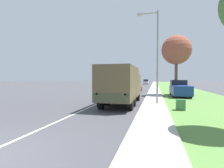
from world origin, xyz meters
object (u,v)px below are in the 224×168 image
(military_truck, at_px, (122,84))
(car_third_ahead, at_px, (133,83))
(car_nearest_ahead, at_px, (135,86))
(lamp_post, at_px, (155,49))
(car_fourth_ahead, at_px, (146,82))
(pickup_truck, at_px, (180,89))
(car_second_ahead, at_px, (129,84))

(military_truck, xyz_separation_m, car_third_ahead, (-3.76, 38.11, -0.93))
(car_nearest_ahead, distance_m, lamp_post, 15.24)
(car_fourth_ahead, distance_m, pickup_truck, 41.51)
(car_nearest_ahead, relative_size, car_third_ahead, 0.94)
(car_fourth_ahead, height_order, lamp_post, lamp_post)
(military_truck, height_order, pickup_truck, military_truck)
(car_second_ahead, height_order, car_third_ahead, car_third_ahead)
(car_nearest_ahead, bearing_deg, car_third_ahead, 97.86)
(car_fourth_ahead, bearing_deg, military_truck, -89.32)
(car_nearest_ahead, height_order, car_second_ahead, car_nearest_ahead)
(car_fourth_ahead, bearing_deg, lamp_post, -86.33)
(car_second_ahead, xyz_separation_m, pickup_truck, (9.08, -22.25, 0.19))
(car_fourth_ahead, bearing_deg, pickup_truck, -81.79)
(car_third_ahead, height_order, car_fourth_ahead, car_fourth_ahead)
(military_truck, height_order, car_second_ahead, military_truck)
(car_nearest_ahead, bearing_deg, car_second_ahead, 101.75)
(military_truck, distance_m, car_second_ahead, 30.50)
(car_second_ahead, bearing_deg, military_truck, -82.96)
(pickup_truck, bearing_deg, car_fourth_ahead, 98.21)
(car_third_ahead, bearing_deg, car_fourth_ahead, 73.86)
(car_nearest_ahead, distance_m, car_fourth_ahead, 34.04)
(car_third_ahead, distance_m, car_fourth_ahead, 11.43)
(pickup_truck, height_order, lamp_post, lamp_post)
(car_second_ahead, relative_size, pickup_truck, 0.83)
(military_truck, height_order, car_nearest_ahead, military_truck)
(military_truck, distance_m, car_nearest_ahead, 15.08)
(car_second_ahead, relative_size, car_third_ahead, 0.98)
(car_nearest_ahead, height_order, car_third_ahead, car_nearest_ahead)
(pickup_truck, relative_size, lamp_post, 0.74)
(car_second_ahead, relative_size, lamp_post, 0.61)
(car_nearest_ahead, relative_size, car_second_ahead, 0.96)
(military_truck, bearing_deg, lamp_post, 12.86)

